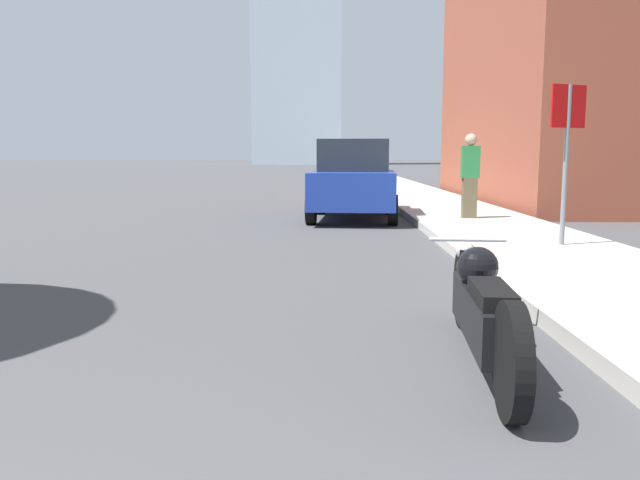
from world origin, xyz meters
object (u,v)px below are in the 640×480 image
(parked_car_silver, at_px, (349,173))
(parked_car_white, at_px, (336,164))
(pedestrian, at_px, (470,175))
(parked_car_green, at_px, (334,162))
(motorcycle, at_px, (482,307))
(parked_car_yellow, at_px, (336,166))
(parked_car_blue, at_px, (354,181))
(stop_sign, at_px, (567,137))

(parked_car_silver, xyz_separation_m, parked_car_white, (-0.18, 24.77, 0.03))
(parked_car_white, relative_size, pedestrian, 2.58)
(parked_car_silver, height_order, parked_car_green, parked_car_green)
(parked_car_green, relative_size, pedestrian, 2.58)
(parked_car_white, xyz_separation_m, pedestrian, (2.32, -36.32, 0.23))
(parked_car_silver, bearing_deg, motorcycle, -94.32)
(motorcycle, height_order, parked_car_yellow, parked_car_yellow)
(motorcycle, distance_m, parked_car_blue, 9.86)
(parked_car_yellow, height_order, parked_car_green, parked_car_green)
(parked_car_green, bearing_deg, parked_car_silver, -95.46)
(stop_sign, bearing_deg, parked_car_yellow, 95.98)
(parked_car_yellow, distance_m, parked_car_white, 12.00)
(parked_car_white, bearing_deg, motorcycle, -94.46)
(parked_car_white, height_order, stop_sign, stop_sign)
(motorcycle, bearing_deg, parked_car_white, 95.18)
(parked_car_yellow, bearing_deg, parked_car_green, 90.94)
(stop_sign, bearing_deg, parked_car_green, 93.12)
(stop_sign, xyz_separation_m, pedestrian, (-0.48, 3.90, -0.66))
(parked_car_blue, height_order, pedestrian, pedestrian)
(parked_car_green, relative_size, stop_sign, 1.96)
(stop_sign, relative_size, pedestrian, 1.32)
(parked_car_silver, relative_size, parked_car_white, 0.95)
(parked_car_white, bearing_deg, parked_car_yellow, -95.82)
(parked_car_silver, bearing_deg, parked_car_green, 85.19)
(motorcycle, height_order, parked_car_green, parked_car_green)
(parked_car_white, relative_size, stop_sign, 1.96)
(parked_car_white, height_order, parked_car_green, parked_car_green)
(parked_car_blue, height_order, stop_sign, stop_sign)
(motorcycle, distance_m, parked_car_white, 45.00)
(parked_car_yellow, xyz_separation_m, pedestrian, (2.48, -24.32, 0.23))
(stop_sign, bearing_deg, parked_car_blue, 119.08)
(parked_car_silver, xyz_separation_m, stop_sign, (2.62, -15.45, 0.92))
(parked_car_green, distance_m, pedestrian, 48.54)
(motorcycle, relative_size, parked_car_silver, 0.60)
(parked_car_blue, bearing_deg, parked_car_green, 94.28)
(parked_car_silver, distance_m, pedestrian, 11.75)
(motorcycle, xyz_separation_m, parked_car_white, (-0.49, 44.99, 0.42))
(motorcycle, bearing_deg, pedestrian, 82.63)
(parked_car_yellow, xyz_separation_m, parked_car_white, (0.16, 12.00, 0.01))
(parked_car_yellow, height_order, parked_car_white, parked_car_yellow)
(parked_car_silver, height_order, parked_car_white, parked_car_white)
(pedestrian, bearing_deg, parked_car_white, 93.66)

